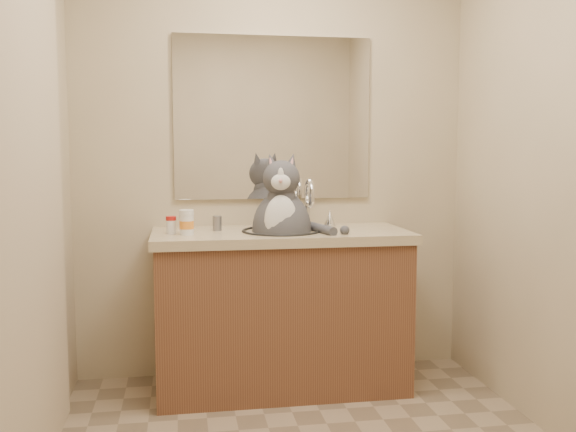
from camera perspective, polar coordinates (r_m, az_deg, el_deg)
The scene contains 8 objects.
room at distance 2.40m, azimuth 2.97°, elevation 4.08°, with size 2.22×2.52×2.42m.
vanity at distance 3.45m, azimuth -0.62°, elevation -8.04°, with size 1.34×0.59×1.12m.
mirror at distance 3.62m, azimuth -1.33°, elevation 8.69°, with size 1.10×0.02×0.90m, color white.
shower_curtain at distance 2.51m, azimuth -21.72°, elevation -0.13°, with size 0.02×1.30×1.93m.
cat at distance 3.34m, azimuth -0.53°, elevation -0.70°, with size 0.43×0.42×0.62m.
pill_bottle_redcap at distance 3.30m, azimuth -10.35°, elevation -0.79°, with size 0.07×0.07×0.09m.
pill_bottle_orange at distance 3.26m, azimuth -9.00°, elevation -0.60°, with size 0.09×0.09×0.13m.
grey_canister at distance 3.40m, azimuth -6.31°, elevation -0.65°, with size 0.06×0.06×0.08m.
Camera 1 is at (-0.52, -2.34, 1.28)m, focal length 40.00 mm.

